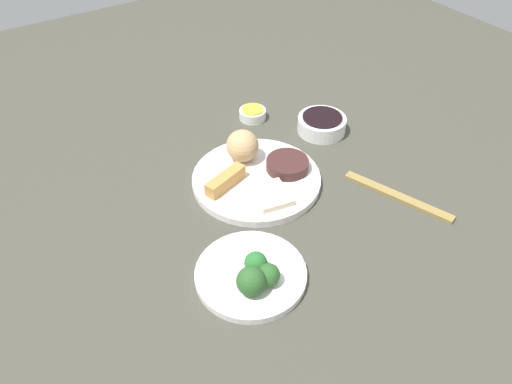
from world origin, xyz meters
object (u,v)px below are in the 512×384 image
Objects in this scene: main_plate at (257,180)px; chopsticks_pair at (398,196)px; sauce_ramekin_hot_mustard at (253,114)px; soy_sauce_bowl at (322,125)px; broccoli_plate at (251,274)px.

main_plate is 1.16× the size of chopsticks_pair.
main_plate is at bearing -132.79° from chopsticks_pair.
soy_sauce_bowl is at bearing 37.89° from sauce_ramekin_hot_mustard.
sauce_ramekin_hot_mustard is at bearing 148.98° from main_plate.
soy_sauce_bowl is at bearing 175.62° from chopsticks_pair.
soy_sauce_bowl is (-0.07, 0.24, 0.01)m from main_plate.
broccoli_plate is at bearing -54.07° from soy_sauce_bowl.
broccoli_plate is 0.36m from chopsticks_pair.
chopsticks_pair is at bearing 47.21° from main_plate.
chopsticks_pair is (-0.01, 0.36, -0.00)m from broccoli_plate.
soy_sauce_bowl reaches higher than chopsticks_pair.
main_plate reaches higher than chopsticks_pair.
soy_sauce_bowl is 0.17m from sauce_ramekin_hot_mustard.
broccoli_plate is 1.69× the size of soy_sauce_bowl.
sauce_ramekin_hot_mustard reaches higher than main_plate.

